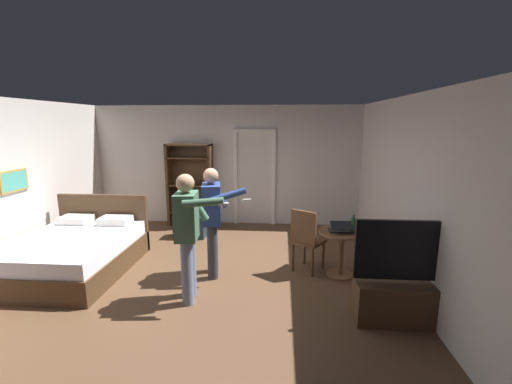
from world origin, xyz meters
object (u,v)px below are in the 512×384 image
side_table (341,246)px  wooden_chair (306,238)px  person_blue_shirt (188,229)px  suitcase_dark (201,221)px  bookshelf (190,181)px  bed (76,252)px  suitcase_small (190,226)px  tv_flatscreen (404,293)px  bottle_on_table (353,225)px  person_striped_shirt (213,215)px  laptop (341,229)px

side_table → wooden_chair: 0.53m
person_blue_shirt → suitcase_dark: bearing=100.6°
bookshelf → suitcase_dark: 0.99m
bed → suitcase_small: bed is taller
tv_flatscreen → bottle_on_table: 1.25m
bed → person_striped_shirt: (2.17, 0.01, 0.64)m
bottle_on_table → wooden_chair: (-0.65, 0.19, -0.27)m
side_table → suitcase_small: (-2.72, 1.58, -0.25)m
bookshelf → tv_flatscreen: size_ratio=1.48×
bed → tv_flatscreen: bearing=-13.0°
tv_flatscreen → bed: bearing=167.0°
bed → side_table: size_ratio=2.90×
bottle_on_table → bookshelf: bearing=140.4°
bookshelf → person_striped_shirt: bookshelf is taller
wooden_chair → suitcase_small: wooden_chair is taller
tv_flatscreen → person_striped_shirt: person_striped_shirt is taller
bed → suitcase_dark: size_ratio=3.64×
wooden_chair → person_striped_shirt: person_striped_shirt is taller
laptop → suitcase_small: size_ratio=0.54×
side_table → person_striped_shirt: size_ratio=0.43×
wooden_chair → tv_flatscreen: bearing=-51.1°
person_striped_shirt → bookshelf: bearing=111.7°
bed → bottle_on_table: bed is taller
side_table → bookshelf: bearing=140.0°
bed → bottle_on_table: bearing=0.4°
bookshelf → tv_flatscreen: bookshelf is taller
side_table → laptop: size_ratio=2.07×
side_table → suitcase_dark: 3.24m
laptop → person_striped_shirt: 1.88m
laptop → person_striped_shirt: person_striped_shirt is taller
person_blue_shirt → person_striped_shirt: bearing=78.1°
bottle_on_table → suitcase_dark: bearing=143.5°
bed → bottle_on_table: (4.21, 0.03, 0.51)m
person_blue_shirt → bed: bearing=159.6°
bookshelf → bottle_on_table: (3.06, -2.54, -0.17)m
wooden_chair → bed: bearing=-176.5°
wooden_chair → suitcase_small: 2.67m
person_striped_shirt → bed: bearing=-179.8°
wooden_chair → suitcase_dark: bearing=138.6°
bed → tv_flatscreen: tv_flatscreen is taller
bottle_on_table → suitcase_small: 3.36m
tv_flatscreen → suitcase_dark: bearing=135.0°
tv_flatscreen → wooden_chair: bearing=128.9°
suitcase_dark → bookshelf: bearing=134.5°
bookshelf → person_blue_shirt: (0.86, -3.31, -0.03)m
wooden_chair → suitcase_dark: size_ratio=1.78×
laptop → bottle_on_table: size_ratio=1.22×
bookshelf → bottle_on_table: 3.98m
laptop → suitcase_small: 3.18m
side_table → person_blue_shirt: (-2.06, -0.86, 0.48)m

